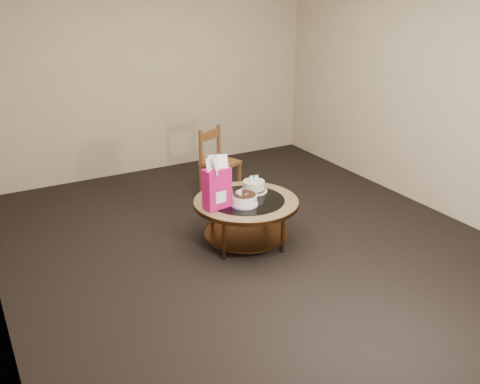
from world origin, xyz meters
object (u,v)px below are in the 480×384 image
decorated_cake (244,200)px  gift_bag (217,183)px  cream_cake (254,186)px  dining_chair (218,161)px  coffee_table (246,207)px

decorated_cake → gift_bag: 0.32m
cream_cake → dining_chair: dining_chair is taller
decorated_cake → dining_chair: (0.42, 1.37, -0.10)m
decorated_cake → cream_cake: 0.35m
dining_chair → cream_cake: bearing=-120.8°
decorated_cake → cream_cake: size_ratio=0.95×
cream_cake → coffee_table: bearing=-128.0°
coffee_table → dining_chair: bearing=75.0°
cream_cake → gift_bag: bearing=-149.7°
gift_bag → dining_chair: bearing=55.6°
cream_cake → gift_bag: 0.55m
coffee_table → decorated_cake: size_ratio=3.99×
coffee_table → cream_cake: 0.26m
gift_bag → cream_cake: bearing=11.6°
decorated_cake → dining_chair: bearing=72.9°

